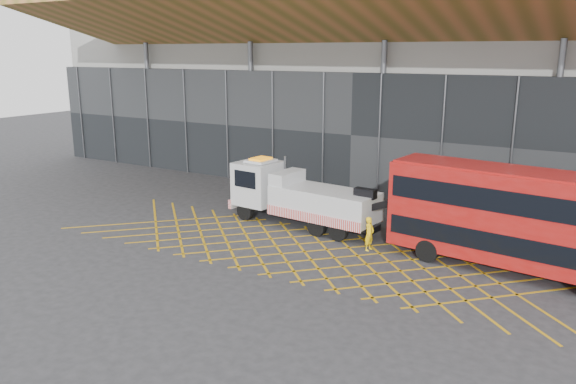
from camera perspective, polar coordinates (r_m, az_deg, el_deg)
The scene contains 6 objects.
ground_plane at distance 29.53m, azimuth -6.53°, elevation -4.41°, with size 120.00×120.00×0.00m, color #2B2B2D.
road_markings at distance 27.04m, azimuth 1.67°, elevation -6.07°, with size 26.36×7.16×0.01m.
construction_building at distance 43.36m, azimuth 10.48°, elevation 13.41°, with size 55.00×23.97×18.00m.
recovery_truck at distance 30.64m, azimuth 1.01°, elevation -0.43°, with size 10.23×3.28×3.55m.
bus_towed at distance 25.80m, azimuth 22.39°, elevation -2.33°, with size 11.31×3.85×4.51m.
worker at distance 27.28m, azimuth 8.26°, elevation -4.22°, with size 0.60×0.39×1.65m, color yellow.
Camera 1 is at (17.04, -22.24, 9.33)m, focal length 35.00 mm.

